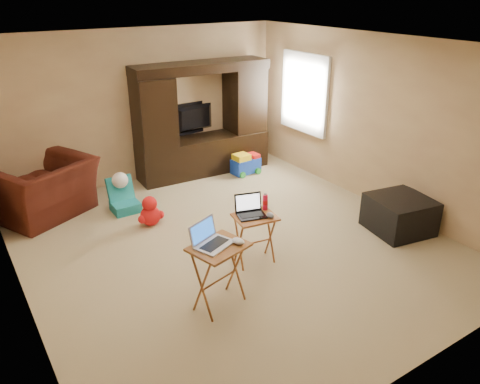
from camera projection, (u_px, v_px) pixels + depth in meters
floor at (232, 242)px, 6.14m from camera, size 5.50×5.50×0.00m
ceiling at (230, 44)px, 5.13m from camera, size 5.50×5.50×0.00m
wall_back at (143, 107)px, 7.74m from camera, size 5.00×0.00×5.00m
wall_front at (424, 252)px, 3.53m from camera, size 5.00×0.00×5.00m
wall_left at (6, 200)px, 4.39m from camera, size 0.00×5.50×5.50m
wall_right at (374, 122)px, 6.89m from camera, size 0.00×5.50×5.50m
window_pane at (305, 93)px, 8.00m from camera, size 0.00×1.20×1.20m
window_frame at (304, 93)px, 7.99m from camera, size 0.06×1.14×1.34m
entertainment_center at (202, 119)px, 8.07m from camera, size 2.39×0.72×1.93m
television at (196, 119)px, 8.27m from camera, size 0.99×0.22×0.57m
recliner at (43, 189)px, 6.71m from camera, size 1.63×1.56×0.83m
child_rocker at (124, 195)px, 6.89m from camera, size 0.39×0.44×0.51m
plush_toy at (150, 211)px, 6.51m from camera, size 0.39×0.33×0.44m
push_toy at (246, 163)px, 8.31m from camera, size 0.54×0.40×0.39m
ottoman at (399, 214)px, 6.36m from camera, size 0.87×0.87×0.48m
tray_table_left at (219, 276)px, 4.81m from camera, size 0.64×0.56×0.72m
tray_table_right at (255, 239)px, 5.59m from camera, size 0.53×0.45×0.62m
laptop_left at (214, 235)px, 4.62m from camera, size 0.46×0.42×0.24m
laptop_right at (252, 207)px, 5.41m from camera, size 0.39×0.35×0.24m
mouse_left at (238, 241)px, 4.69m from camera, size 0.13×0.17×0.06m
mouse_right at (270, 215)px, 5.43m from camera, size 0.11×0.14×0.05m
water_bottle at (265, 202)px, 5.59m from camera, size 0.06×0.06×0.19m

